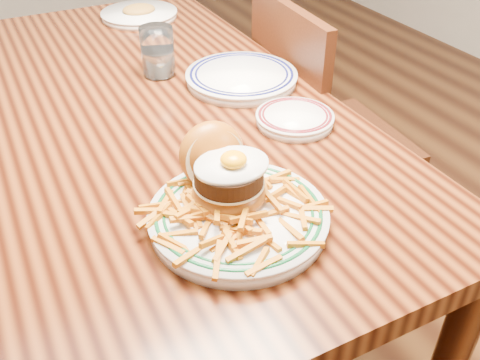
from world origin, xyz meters
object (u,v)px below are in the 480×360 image
table (151,134)px  main_plate (234,201)px  chair_right (317,133)px  side_plate (295,118)px

table → main_plate: (-0.01, -0.49, 0.13)m
chair_right → side_plate: size_ratio=5.12×
table → chair_right: (0.55, 0.05, -0.17)m
main_plate → side_plate: 0.37m
chair_right → main_plate: chair_right is taller
table → side_plate: 0.38m
chair_right → main_plate: bearing=47.7°
chair_right → side_plate: 0.50m
chair_right → main_plate: 0.84m
table → main_plate: main_plate is taller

